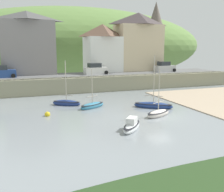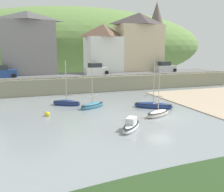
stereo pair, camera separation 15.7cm
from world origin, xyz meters
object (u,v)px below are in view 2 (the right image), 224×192
(sailboat_blue_trim, at_px, (131,126))
(parked_car_end_of_row, at_px, (165,68))
(sailboat_white_hull, at_px, (158,113))
(parked_car_by_wall, at_px, (96,70))
(church_with_spire, at_px, (156,34))
(mooring_buoy, at_px, (47,114))
(rowboat_small_beached, at_px, (67,103))
(fishing_boat_green, at_px, (153,105))
(waterfront_building_right, at_px, (139,42))
(sailboat_nearest_shore, at_px, (92,105))
(parked_car_near_slipway, at_px, (2,72))
(waterfront_building_left, at_px, (28,43))
(waterfront_building_centre, at_px, (103,48))

(sailboat_blue_trim, bearing_deg, parked_car_end_of_row, 3.29)
(sailboat_white_hull, distance_m, parked_car_by_wall, 20.90)
(church_with_spire, bearing_deg, parked_car_by_wall, -152.61)
(mooring_buoy, bearing_deg, rowboat_small_beached, 57.73)
(church_with_spire, bearing_deg, fishing_boat_green, -119.40)
(waterfront_building_right, bearing_deg, fishing_boat_green, -111.07)
(mooring_buoy, bearing_deg, fishing_boat_green, -2.09)
(waterfront_building_right, bearing_deg, sailboat_blue_trim, -116.57)
(waterfront_building_right, bearing_deg, parked_car_end_of_row, -51.94)
(sailboat_nearest_shore, xyz_separation_m, parked_car_near_slipway, (-10.35, 14.68, 2.94))
(sailboat_white_hull, bearing_deg, parked_car_end_of_row, 32.59)
(parked_car_by_wall, xyz_separation_m, parked_car_end_of_row, (13.81, 0.00, 0.00))
(parked_car_near_slipway, bearing_deg, rowboat_small_beached, -63.95)
(sailboat_blue_trim, relative_size, parked_car_by_wall, 0.81)
(fishing_boat_green, distance_m, parked_car_end_of_row, 21.08)
(fishing_boat_green, bearing_deg, mooring_buoy, -144.71)
(rowboat_small_beached, relative_size, parked_car_by_wall, 1.33)
(fishing_boat_green, xyz_separation_m, parked_car_near_slipway, (-17.12, 17.17, 2.92))
(rowboat_small_beached, relative_size, sailboat_blue_trim, 1.65)
(parked_car_near_slipway, relative_size, parked_car_end_of_row, 1.00)
(sailboat_white_hull, xyz_separation_m, parked_car_end_of_row, (13.24, 20.69, 2.93))
(rowboat_small_beached, bearing_deg, sailboat_blue_trim, -40.15)
(waterfront_building_left, relative_size, parked_car_near_slipway, 2.52)
(rowboat_small_beached, distance_m, parked_car_end_of_row, 24.72)
(parked_car_near_slipway, height_order, mooring_buoy, parked_car_near_slipway)
(church_with_spire, distance_m, mooring_buoy, 37.95)
(waterfront_building_centre, distance_m, sailboat_nearest_shore, 21.69)
(church_with_spire, bearing_deg, parked_car_end_of_row, -106.96)
(waterfront_building_left, distance_m, fishing_boat_green, 26.25)
(waterfront_building_left, xyz_separation_m, waterfront_building_right, (21.10, -0.00, 0.32))
(waterfront_building_centre, distance_m, sailboat_blue_trim, 29.90)
(waterfront_building_left, height_order, rowboat_small_beached, waterfront_building_left)
(fishing_boat_green, relative_size, parked_car_by_wall, 1.50)
(church_with_spire, xyz_separation_m, parked_car_near_slipway, (-31.59, -8.50, -6.60))
(parked_car_end_of_row, bearing_deg, rowboat_small_beached, -155.98)
(sailboat_nearest_shore, bearing_deg, rowboat_small_beached, 107.86)
(church_with_spire, relative_size, parked_car_near_slipway, 3.37)
(waterfront_building_centre, bearing_deg, waterfront_building_left, -180.00)
(rowboat_small_beached, bearing_deg, parked_car_end_of_row, 62.82)
(fishing_boat_green, height_order, parked_car_near_slipway, fishing_boat_green)
(waterfront_building_left, relative_size, waterfront_building_right, 0.95)
(waterfront_building_right, bearing_deg, sailboat_white_hull, -111.08)
(fishing_boat_green, bearing_deg, waterfront_building_centre, 125.16)
(sailboat_blue_trim, height_order, mooring_buoy, sailboat_blue_trim)
(fishing_boat_green, bearing_deg, parked_car_near_slipway, 172.31)
(waterfront_building_right, height_order, mooring_buoy, waterfront_building_right)
(sailboat_blue_trim, height_order, sailboat_nearest_shore, sailboat_nearest_shore)
(fishing_boat_green, height_order, sailboat_nearest_shore, fishing_boat_green)
(rowboat_small_beached, xyz_separation_m, parked_car_by_wall, (7.45, 12.26, 2.91))
(sailboat_blue_trim, distance_m, mooring_buoy, 9.57)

